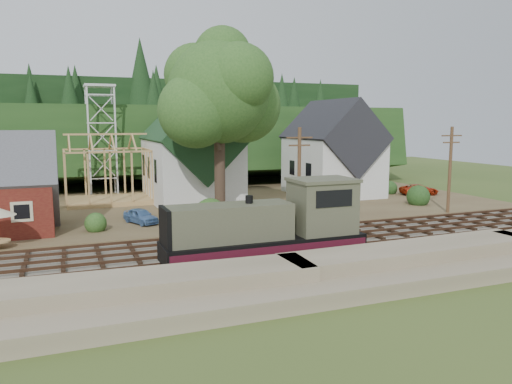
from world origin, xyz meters
name	(u,v)px	position (x,y,z in m)	size (l,w,h in m)	color
ground	(237,253)	(0.00, 0.00, 0.00)	(140.00, 140.00, 0.00)	#384C1E
embankment	(295,294)	(0.00, -8.50, 0.00)	(64.00, 5.00, 1.60)	#7F7259
railroad_bed	(237,251)	(0.00, 0.00, 0.08)	(64.00, 11.00, 0.16)	#726B5B
village_flat	(176,207)	(0.00, 18.00, 0.15)	(64.00, 26.00, 0.30)	brown
hillside	(139,181)	(0.00, 42.00, 0.00)	(70.00, 28.00, 8.00)	#1E3F19
ridge	(125,171)	(0.00, 58.00, 0.00)	(80.00, 20.00, 12.00)	black
church	(191,154)	(2.00, 19.68, 5.18)	(8.40, 15.17, 13.00)	silver
farmhouse	(332,154)	(18.00, 19.00, 4.87)	(8.40, 10.80, 10.60)	silver
timber_frame	(108,174)	(-6.00, 22.00, 3.27)	(8.20, 6.20, 6.99)	tan
lattice_tower	(100,107)	(-6.00, 28.00, 10.03)	(3.20, 3.20, 12.12)	silver
big_tree	(221,100)	(2.17, 10.08, 10.22)	(10.90, 8.40, 14.70)	#38281E
telegraph_pole_near	(299,175)	(7.00, 5.20, 4.25)	(2.20, 0.28, 8.00)	#4C331E
telegraph_pole_far	(450,169)	(22.00, 5.20, 4.25)	(2.20, 0.28, 8.00)	#4C331E
locomotive	(272,228)	(1.17, -3.00, 2.13)	(12.06, 3.01, 4.82)	black
car_blue	(141,216)	(-4.56, 10.39, 0.91)	(1.44, 3.57, 1.22)	#537BB2
car_red	(419,190)	(26.96, 15.08, 0.89)	(1.96, 4.24, 1.18)	#B3270E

